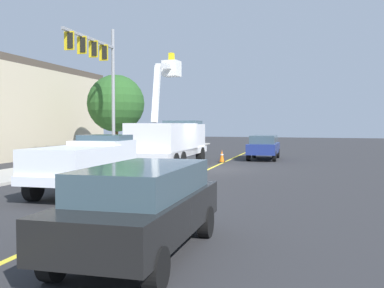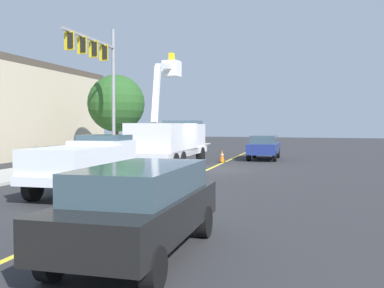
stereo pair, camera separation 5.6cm
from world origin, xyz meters
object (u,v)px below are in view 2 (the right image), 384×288
Objects in this scene: utility_bucket_truck at (170,139)px; traffic_cone_mid_front at (185,170)px; service_pickup_truck at (86,162)px; traffic_cone_leading at (86,197)px; traffic_signal_mast at (99,67)px; traffic_cone_mid_rear at (222,156)px; passing_minivan at (264,146)px; trailing_sedan at (141,204)px.

traffic_cone_mid_front is at bearing -149.32° from utility_bucket_truck.
traffic_cone_leading is at bearing -147.42° from service_pickup_truck.
traffic_signal_mast is at bearing 29.74° from traffic_cone_leading.
traffic_cone_leading is at bearing -177.25° from traffic_cone_mid_rear.
traffic_cone_mid_front is 0.08× the size of traffic_signal_mast.
traffic_signal_mast reaches higher than passing_minivan.
utility_bucket_truck is 9.80m from service_pickup_truck.
traffic_signal_mast is at bearing 28.93° from service_pickup_truck.
traffic_cone_leading is 1.21× the size of traffic_cone_mid_front.
passing_minivan is (17.34, -3.20, -0.15)m from service_pickup_truck.
service_pickup_truck is 8.04× the size of traffic_cone_mid_front.
passing_minivan is at bearing -3.72° from traffic_cone_leading.
utility_bucket_truck is 10.34× the size of traffic_cone_mid_rear.
service_pickup_truck is at bearing 163.60° from traffic_cone_mid_front.
traffic_cone_mid_front is at bearing 172.50° from passing_minivan.
traffic_cone_mid_front is (5.62, -1.65, -0.77)m from service_pickup_truck.
traffic_signal_mast reaches higher than trailing_sedan.
service_pickup_truck reaches higher than traffic_cone_mid_front.
traffic_signal_mast is (-3.50, 6.91, 5.63)m from traffic_cone_mid_rear.
trailing_sedan is 12.19m from traffic_cone_mid_front.
passing_minivan is at bearing -53.26° from traffic_signal_mast.
passing_minivan is at bearing -27.79° from utility_bucket_truck.
passing_minivan and trailing_sedan have the same top height.
traffic_cone_mid_rear is at bearing -23.25° from utility_bucket_truck.
traffic_signal_mast is (4.96, 7.50, 5.68)m from traffic_cone_mid_front.
service_pickup_truck is at bearing 40.13° from trailing_sedan.
traffic_cone_mid_front is at bearing -175.97° from traffic_cone_mid_rear.
traffic_signal_mast reaches higher than service_pickup_truck.
service_pickup_truck is 6.63× the size of traffic_cone_leading.
traffic_cone_mid_rear reaches higher than traffic_cone_mid_front.
utility_bucket_truck reaches higher than trailing_sedan.
traffic_cone_mid_rear is (17.02, 0.82, -0.03)m from traffic_cone_leading.
service_pickup_truck is at bearing 32.58° from traffic_cone_leading.
passing_minivan is 3.94m from traffic_cone_mid_rear.
service_pickup_truck is 0.66× the size of traffic_signal_mast.
passing_minivan is 1.00× the size of trailing_sedan.
traffic_cone_mid_front is at bearing 16.45° from trailing_sedan.
service_pickup_truck is 1.16× the size of trailing_sedan.
traffic_cone_leading is at bearing -168.10° from utility_bucket_truck.
service_pickup_truck reaches higher than traffic_cone_leading.
traffic_signal_mast reaches higher than traffic_cone_leading.
traffic_cone_mid_rear is (20.13, 4.04, -0.57)m from trailing_sedan.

